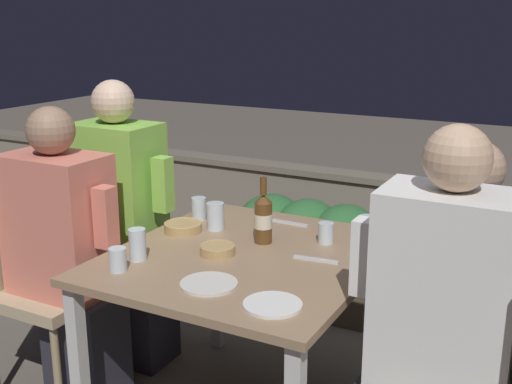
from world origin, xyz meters
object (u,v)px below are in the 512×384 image
at_px(person_coral_top, 68,258).
at_px(beer_bottle, 262,218).
at_px(chair_left_near, 32,260).
at_px(chair_right_near, 501,376).
at_px(chair_left_far, 93,234).
at_px(person_navy_jumper, 452,306).
at_px(person_white_polo, 431,336).
at_px(person_green_blouse, 126,224).
at_px(potted_plant, 134,202).

xyz_separation_m(person_coral_top, beer_bottle, (0.73, 0.32, 0.19)).
height_order(chair_left_near, chair_right_near, same).
bearing_deg(person_coral_top, chair_right_near, -0.71).
distance_m(chair_left_far, person_navy_jumper, 1.67).
height_order(person_white_polo, beer_bottle, person_white_polo).
distance_m(person_coral_top, beer_bottle, 0.82).
relative_size(chair_left_near, chair_left_far, 1.00).
height_order(person_coral_top, person_white_polo, person_white_polo).
relative_size(chair_left_near, beer_bottle, 3.70).
bearing_deg(person_navy_jumper, beer_bottle, -176.85).
distance_m(person_white_polo, beer_bottle, 0.83).
relative_size(chair_left_near, person_green_blouse, 0.74).
relative_size(chair_left_far, person_green_blouse, 0.74).
distance_m(chair_left_far, potted_plant, 0.86).
height_order(chair_left_far, chair_right_near, same).
relative_size(person_white_polo, potted_plant, 1.63).
relative_size(person_green_blouse, beer_bottle, 4.99).
relative_size(chair_left_far, person_navy_jumper, 0.82).
bearing_deg(chair_left_far, person_white_polo, -13.21).
xyz_separation_m(person_white_polo, person_navy_jumper, (-0.01, 0.38, -0.06)).
relative_size(person_navy_jumper, potted_plant, 1.49).
bearing_deg(person_white_polo, potted_plant, 150.38).
relative_size(chair_left_near, person_coral_top, 0.78).
height_order(person_coral_top, beer_bottle, person_coral_top).
height_order(chair_left_far, beer_bottle, beer_bottle).
bearing_deg(person_navy_jumper, potted_plant, 158.88).
distance_m(person_white_polo, person_navy_jumper, 0.38).
distance_m(chair_left_near, chair_right_near, 1.88).
bearing_deg(person_green_blouse, beer_bottle, -4.41).
bearing_deg(person_coral_top, chair_left_far, 118.91).
relative_size(chair_left_far, person_white_polo, 0.75).
xyz_separation_m(person_coral_top, person_green_blouse, (-0.00, 0.37, 0.04)).
xyz_separation_m(chair_left_near, potted_plant, (-0.37, 1.14, -0.09)).
bearing_deg(potted_plant, chair_left_far, -64.28).
bearing_deg(person_green_blouse, potted_plant, 126.71).
bearing_deg(person_green_blouse, chair_left_near, -118.59).
height_order(person_coral_top, potted_plant, person_coral_top).
bearing_deg(potted_plant, person_navy_jumper, -21.12).
xyz_separation_m(chair_right_near, potted_plant, (-2.25, 1.17, -0.09)).
bearing_deg(chair_left_far, chair_right_near, -11.82).
xyz_separation_m(person_green_blouse, person_white_polo, (1.47, -0.39, -0.01)).
distance_m(person_coral_top, person_green_blouse, 0.38).
bearing_deg(chair_left_near, person_navy_jumper, 12.09).
height_order(chair_left_near, person_white_polo, person_white_polo).
relative_size(person_coral_top, chair_left_far, 1.28).
relative_size(chair_right_near, person_white_polo, 0.75).
bearing_deg(beer_bottle, potted_plant, 147.62).
bearing_deg(chair_right_near, potted_plant, 152.65).
distance_m(chair_right_near, person_white_polo, 0.22).
height_order(person_white_polo, potted_plant, person_white_polo).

